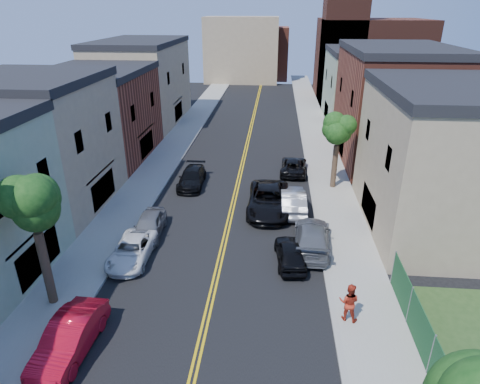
% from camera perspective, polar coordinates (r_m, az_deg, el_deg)
% --- Properties ---
extents(sidewalk_left, '(3.20, 100.00, 0.15)m').
position_cam_1_polar(sidewalk_left, '(45.41, -9.18, 6.41)').
color(sidewalk_left, gray).
rests_on(sidewalk_left, ground).
extents(sidewalk_right, '(3.20, 100.00, 0.15)m').
position_cam_1_polar(sidewalk_right, '(44.36, 11.16, 5.83)').
color(sidewalk_right, gray).
rests_on(sidewalk_right, ground).
extents(curb_left, '(0.30, 100.00, 0.15)m').
position_cam_1_polar(curb_left, '(45.03, -7.01, 6.39)').
color(curb_left, gray).
rests_on(curb_left, ground).
extents(curb_right, '(0.30, 100.00, 0.15)m').
position_cam_1_polar(curb_right, '(44.20, 8.89, 5.93)').
color(curb_right, gray).
rests_on(curb_right, ground).
extents(bldg_left_tan_near, '(9.00, 10.00, 9.00)m').
position_cam_1_polar(bldg_left_tan_near, '(33.14, -26.23, 5.49)').
color(bldg_left_tan_near, '#998466').
rests_on(bldg_left_tan_near, ground).
extents(bldg_left_brick, '(9.00, 12.00, 8.00)m').
position_cam_1_polar(bldg_left_brick, '(42.67, -18.90, 9.75)').
color(bldg_left_brick, brown).
rests_on(bldg_left_brick, ground).
extents(bldg_left_tan_far, '(9.00, 16.00, 9.50)m').
position_cam_1_polar(bldg_left_tan_far, '(55.35, -13.38, 14.28)').
color(bldg_left_tan_far, '#998466').
rests_on(bldg_left_tan_far, ground).
extents(bldg_right_tan, '(9.00, 12.00, 9.00)m').
position_cam_1_polar(bldg_right_tan, '(29.64, 26.55, 3.40)').
color(bldg_right_tan, '#998466').
rests_on(bldg_right_tan, ground).
extents(bldg_right_brick, '(9.00, 14.00, 10.00)m').
position_cam_1_polar(bldg_right_brick, '(42.32, 20.33, 10.84)').
color(bldg_right_brick, brown).
rests_on(bldg_right_brick, ground).
extents(bldg_right_palegrn, '(9.00, 12.00, 8.50)m').
position_cam_1_polar(bldg_right_palegrn, '(55.84, 16.76, 13.48)').
color(bldg_right_palegrn, gray).
rests_on(bldg_right_palegrn, ground).
extents(church, '(16.20, 14.20, 22.60)m').
position_cam_1_polar(church, '(70.55, 16.71, 18.03)').
color(church, '#4C2319').
rests_on(church, ground).
extents(backdrop_left, '(14.00, 8.00, 12.00)m').
position_cam_1_polar(backdrop_left, '(84.55, 0.24, 19.02)').
color(backdrop_left, '#998466').
rests_on(backdrop_left, ground).
extents(backdrop_center, '(10.00, 8.00, 10.00)m').
position_cam_1_polar(backdrop_center, '(88.39, 3.19, 18.57)').
color(backdrop_center, brown).
rests_on(backdrop_center, ground).
extents(tree_left_mid, '(5.20, 5.20, 9.29)m').
position_cam_1_polar(tree_left_mid, '(20.57, -27.31, 0.95)').
color(tree_left_mid, '#3B271D').
rests_on(tree_left_mid, sidewalk_left).
extents(tree_right_far, '(4.40, 4.40, 8.03)m').
position_cam_1_polar(tree_right_far, '(33.27, 13.56, 9.67)').
color(tree_right_far, '#3B271D').
rests_on(tree_right_far, sidewalk_right).
extents(red_sedan, '(1.80, 4.81, 1.57)m').
position_cam_1_polar(red_sedan, '(20.17, -22.49, -18.14)').
color(red_sedan, '#B80C20').
rests_on(red_sedan, ground).
extents(white_pickup, '(2.15, 4.62, 1.28)m').
position_cam_1_polar(white_pickup, '(25.39, -14.69, -7.79)').
color(white_pickup, white).
rests_on(white_pickup, ground).
extents(grey_car_left, '(1.99, 4.41, 1.47)m').
position_cam_1_polar(grey_car_left, '(27.63, -12.44, -4.52)').
color(grey_car_left, slate).
rests_on(grey_car_left, ground).
extents(black_car_left, '(2.10, 4.91, 1.41)m').
position_cam_1_polar(black_car_left, '(34.70, -6.67, 1.98)').
color(black_car_left, black).
rests_on(black_car_left, ground).
extents(grey_car_right, '(2.59, 5.59, 1.58)m').
position_cam_1_polar(grey_car_right, '(25.98, 9.92, -6.13)').
color(grey_car_right, '#5B5E63').
rests_on(grey_car_right, ground).
extents(black_car_right, '(2.00, 4.13, 1.36)m').
position_cam_1_polar(black_car_right, '(24.43, 6.95, -8.36)').
color(black_car_right, black).
rests_on(black_car_right, ground).
extents(silver_car_right, '(1.91, 5.08, 1.66)m').
position_cam_1_polar(silver_car_right, '(30.38, 7.30, -1.16)').
color(silver_car_right, '#A1A3A9').
rests_on(silver_car_right, ground).
extents(dark_car_right_far, '(2.54, 4.96, 1.34)m').
position_cam_1_polar(dark_car_right_far, '(37.50, 7.42, 3.61)').
color(dark_car_right_far, black).
rests_on(dark_car_right_far, ground).
extents(black_suv_lane, '(2.99, 6.41, 1.77)m').
position_cam_1_polar(black_suv_lane, '(30.17, 3.94, -1.08)').
color(black_suv_lane, black).
rests_on(black_suv_lane, ground).
extents(pedestrian_right, '(1.13, 0.99, 1.97)m').
position_cam_1_polar(pedestrian_right, '(20.64, 14.81, -14.49)').
color(pedestrian_right, '#AB2C1A').
rests_on(pedestrian_right, sidewalk_right).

